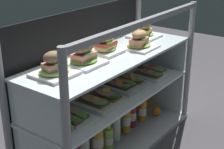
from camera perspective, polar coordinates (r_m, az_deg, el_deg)
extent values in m
cube|color=#413E43|center=(2.29, 0.00, -11.87)|extent=(6.00, 6.00, 0.02)
cube|color=#B7B8C0|center=(2.27, 0.00, -11.30)|extent=(1.28, 0.47, 0.03)
cylinder|color=gray|center=(1.53, -7.49, -11.01)|extent=(0.04, 0.04, 0.87)
cylinder|color=gray|center=(2.48, 12.61, 1.83)|extent=(0.04, 0.04, 0.87)
cylinder|color=gray|center=(1.82, -17.39, -6.24)|extent=(0.04, 0.04, 0.87)
cylinder|color=gray|center=(2.67, 4.23, 3.73)|extent=(0.04, 0.04, 0.87)
cube|color=gray|center=(1.83, 5.47, 8.69)|extent=(1.24, 0.03, 0.03)
cube|color=black|center=(2.20, -4.82, 0.19)|extent=(1.20, 0.01, 0.83)
cube|color=silver|center=(2.63, 7.75, -2.17)|extent=(0.01, 0.39, 0.32)
cube|color=silver|center=(2.10, 0.00, -3.32)|extent=(1.22, 0.41, 0.01)
cube|color=silver|center=(1.65, -12.46, -6.42)|extent=(0.01, 0.39, 0.24)
cube|color=silver|center=(2.53, 8.08, 3.91)|extent=(0.01, 0.39, 0.24)
cube|color=silver|center=(2.01, 0.00, 3.12)|extent=(1.22, 0.41, 0.01)
cube|color=white|center=(1.72, -9.55, 0.08)|extent=(0.19, 0.19, 0.02)
ellipsoid|color=#89BA5B|center=(1.72, -9.59, 0.59)|extent=(0.16, 0.14, 0.02)
cube|color=#957249|center=(1.71, -9.61, 0.96)|extent=(0.12, 0.10, 0.02)
cube|color=tan|center=(1.71, -9.65, 1.58)|extent=(0.12, 0.11, 0.02)
ellipsoid|color=#66A63E|center=(1.68, -8.86, 1.77)|extent=(0.07, 0.05, 0.02)
ellipsoid|color=brown|center=(1.69, -9.74, 2.85)|extent=(0.12, 0.11, 0.06)
cube|color=white|center=(1.86, -4.66, 1.93)|extent=(0.20, 0.20, 0.02)
ellipsoid|color=#57912E|center=(1.85, -4.68, 2.40)|extent=(0.16, 0.14, 0.02)
cube|color=#95704E|center=(1.85, -4.69, 2.75)|extent=(0.13, 0.08, 0.02)
cube|color=#E08274|center=(1.84, -4.71, 3.33)|extent=(0.13, 0.09, 0.02)
ellipsoid|color=#4D9742|center=(1.81, -3.85, 3.52)|extent=(0.08, 0.03, 0.01)
ellipsoid|color=brown|center=(1.83, -4.75, 4.54)|extent=(0.14, 0.09, 0.06)
cube|color=white|center=(2.04, -1.01, 3.84)|extent=(0.17, 0.17, 0.02)
ellipsoid|color=#8BBD60|center=(2.03, -1.01, 4.30)|extent=(0.13, 0.11, 0.02)
cube|color=#DABA73|center=(2.03, -1.01, 4.63)|extent=(0.13, 0.08, 0.02)
cube|color=#BB472E|center=(2.02, -1.02, 5.19)|extent=(0.13, 0.08, 0.02)
ellipsoid|color=#8FBF4E|center=(2.00, -0.27, 5.41)|extent=(0.08, 0.03, 0.02)
ellipsoid|color=tan|center=(2.01, -1.02, 6.19)|extent=(0.14, 0.08, 0.05)
cube|color=white|center=(2.14, 4.50, 4.60)|extent=(0.20, 0.20, 0.01)
ellipsoid|color=olive|center=(2.14, 4.51, 4.96)|extent=(0.16, 0.14, 0.02)
cube|color=tan|center=(2.13, 4.52, 5.25)|extent=(0.13, 0.10, 0.02)
cube|color=tan|center=(2.13, 4.54, 5.76)|extent=(0.13, 0.10, 0.02)
ellipsoid|color=olive|center=(2.11, 5.38, 5.97)|extent=(0.08, 0.04, 0.02)
ellipsoid|color=#AA7B4B|center=(2.12, 4.57, 6.70)|extent=(0.14, 0.10, 0.05)
cube|color=white|center=(2.38, 5.38, 6.39)|extent=(0.19, 0.19, 0.02)
ellipsoid|color=#649A4F|center=(2.38, 5.39, 6.74)|extent=(0.14, 0.12, 0.01)
cube|color=olive|center=(2.37, 5.40, 6.97)|extent=(0.12, 0.11, 0.02)
cube|color=#EFBC4A|center=(2.37, 5.42, 7.35)|extent=(0.12, 0.11, 0.01)
ellipsoid|color=#5C863C|center=(2.35, 6.18, 7.47)|extent=(0.07, 0.05, 0.02)
ellipsoid|color=brown|center=(2.36, 5.45, 8.20)|extent=(0.13, 0.11, 0.06)
cube|color=white|center=(1.79, -7.64, -7.66)|extent=(0.25, 0.25, 0.02)
cube|color=brown|center=(1.75, -9.10, -8.11)|extent=(0.06, 0.20, 0.01)
ellipsoid|color=#77A84C|center=(1.70, -7.68, -8.41)|extent=(0.06, 0.10, 0.03)
ellipsoid|color=pink|center=(1.74, -9.12, -7.78)|extent=(0.05, 0.16, 0.01)
cylinder|color=yellow|center=(1.72, -8.38, -7.74)|extent=(0.05, 0.05, 0.03)
cube|color=brown|center=(1.80, -7.92, -7.05)|extent=(0.06, 0.20, 0.01)
ellipsoid|color=olive|center=(1.75, -6.51, -7.25)|extent=(0.08, 0.11, 0.03)
ellipsoid|color=#F6AA80|center=(1.79, -7.95, -6.60)|extent=(0.05, 0.16, 0.02)
cylinder|color=yellow|center=(1.78, -8.12, -6.38)|extent=(0.05, 0.05, 0.02)
cube|color=brown|center=(1.83, -6.58, -6.34)|extent=(0.06, 0.19, 0.01)
ellipsoid|color=#84C34E|center=(1.80, -5.29, -6.48)|extent=(0.07, 0.10, 0.02)
ellipsoid|color=#F6997B|center=(1.83, -6.60, -5.92)|extent=(0.05, 0.15, 0.02)
cylinder|color=#FED84A|center=(1.83, -6.97, -5.55)|extent=(0.06, 0.06, 0.02)
cube|color=white|center=(1.99, -2.20, -4.37)|extent=(0.25, 0.25, 0.02)
cube|color=brown|center=(1.95, -3.33, -4.44)|extent=(0.09, 0.19, 0.01)
ellipsoid|color=#9ACB6B|center=(1.92, -2.04, -4.53)|extent=(0.09, 0.10, 0.02)
ellipsoid|color=#F4A37B|center=(1.95, -3.34, -4.04)|extent=(0.07, 0.15, 0.02)
cylinder|color=yellow|center=(1.93, -3.40, -3.92)|extent=(0.06, 0.06, 0.02)
cube|color=brown|center=(2.02, -1.10, -3.50)|extent=(0.09, 0.18, 0.01)
ellipsoid|color=#5A8942|center=(1.98, 0.14, -3.56)|extent=(0.09, 0.10, 0.03)
ellipsoid|color=#DE9687|center=(2.01, -1.10, -3.09)|extent=(0.07, 0.14, 0.02)
cylinder|color=yellow|center=(2.01, -0.91, -2.71)|extent=(0.06, 0.06, 0.03)
cube|color=white|center=(2.20, 2.06, -1.64)|extent=(0.25, 0.25, 0.02)
cube|color=brown|center=(2.16, 0.66, -1.78)|extent=(0.06, 0.19, 0.01)
ellipsoid|color=#88C252|center=(2.12, 1.90, -1.87)|extent=(0.07, 0.10, 0.03)
ellipsoid|color=#E59186|center=(2.15, 0.66, -1.47)|extent=(0.05, 0.15, 0.02)
cylinder|color=orange|center=(2.14, 1.26, -1.29)|extent=(0.06, 0.06, 0.03)
cube|color=brown|center=(2.20, 1.89, -1.29)|extent=(0.06, 0.17, 0.01)
ellipsoid|color=#91B458|center=(2.17, 3.03, -1.34)|extent=(0.07, 0.09, 0.02)
ellipsoid|color=#E59485|center=(2.20, 1.90, -1.00)|extent=(0.05, 0.14, 0.01)
cylinder|color=orange|center=(2.20, 1.59, -0.69)|extent=(0.04, 0.04, 0.02)
cube|color=brown|center=(2.24, 3.04, -0.80)|extent=(0.06, 0.17, 0.02)
ellipsoid|color=#94C35A|center=(2.21, 4.17, -0.78)|extent=(0.07, 0.10, 0.03)
ellipsoid|color=#F6A079|center=(2.24, 3.05, -0.46)|extent=(0.05, 0.14, 0.01)
cylinder|color=orange|center=(2.22, 3.53, -0.33)|extent=(0.05, 0.05, 0.03)
cube|color=white|center=(2.41, 6.35, 0.29)|extent=(0.25, 0.25, 0.02)
cube|color=brown|center=(2.35, 6.04, 0.18)|extent=(0.09, 0.19, 0.01)
ellipsoid|color=#74A44B|center=(2.32, 7.23, 0.17)|extent=(0.10, 0.11, 0.02)
ellipsoid|color=#E59E84|center=(2.34, 6.06, 0.50)|extent=(0.07, 0.15, 0.01)
cylinder|color=orange|center=(2.33, 5.74, 0.69)|extent=(0.04, 0.04, 0.02)
cube|color=brown|center=(2.44, 6.58, 0.99)|extent=(0.09, 0.18, 0.01)
ellipsoid|color=#91D369|center=(2.41, 7.73, 0.98)|extent=(0.09, 0.11, 0.02)
ellipsoid|color=pink|center=(2.44, 6.60, 1.30)|extent=(0.07, 0.15, 0.02)
cylinder|color=orange|center=(2.43, 6.70, 1.48)|extent=(0.07, 0.07, 0.02)
cylinder|color=gold|center=(1.85, -9.09, -12.06)|extent=(0.04, 0.04, 0.01)
cylinder|color=#9F2C44|center=(1.89, -6.39, -10.99)|extent=(0.03, 0.03, 0.04)
cylinder|color=#2E6EB4|center=(1.87, -6.42, -10.40)|extent=(0.03, 0.03, 0.01)
cylinder|color=silver|center=(2.03, -4.65, -12.04)|extent=(0.06, 0.06, 0.19)
cylinder|color=#E3EFCD|center=(2.03, -4.65, -11.90)|extent=(0.07, 0.07, 0.07)
cylinder|color=white|center=(1.97, -4.75, -9.31)|extent=(0.04, 0.04, 0.04)
cylinder|color=silver|center=(1.96, -4.77, -8.70)|extent=(0.04, 0.04, 0.01)
cylinder|color=gold|center=(2.08, -2.42, -11.05)|extent=(0.07, 0.07, 0.19)
cylinder|color=silver|center=(2.08, -2.42, -11.01)|extent=(0.07, 0.07, 0.06)
cylinder|color=gold|center=(2.02, -2.47, -8.29)|extent=(0.04, 0.04, 0.04)
cylinder|color=silver|center=(2.01, -2.48, -7.56)|extent=(0.04, 0.04, 0.01)
cylinder|color=#AED555|center=(2.15, -0.61, -10.58)|extent=(0.06, 0.06, 0.14)
cylinder|color=silver|center=(2.16, -0.61, -10.84)|extent=(0.06, 0.06, 0.04)
cylinder|color=#C0D442|center=(2.10, -0.62, -8.55)|extent=(0.03, 0.03, 0.03)
cylinder|color=gold|center=(2.09, -0.62, -7.98)|extent=(0.03, 0.03, 0.01)
cylinder|color=white|center=(2.23, 0.63, -8.86)|extent=(0.06, 0.06, 0.17)
cylinder|color=white|center=(2.24, 0.63, -9.19)|extent=(0.06, 0.06, 0.06)
cylinder|color=silver|center=(2.18, 0.64, -6.54)|extent=(0.03, 0.03, 0.03)
cylinder|color=gold|center=(2.17, 0.64, -6.01)|extent=(0.03, 0.03, 0.01)
cylinder|color=gold|center=(2.31, 2.39, -7.79)|extent=(0.06, 0.06, 0.17)
cylinder|color=#F1E3CC|center=(2.31, 2.39, -7.61)|extent=(0.06, 0.06, 0.06)
cylinder|color=gold|center=(2.26, 2.43, -5.59)|extent=(0.03, 0.03, 0.03)
cylinder|color=gold|center=(2.25, 2.44, -5.09)|extent=(0.03, 0.03, 0.01)
cylinder|color=#9A213F|center=(2.38, 3.35, -6.49)|extent=(0.06, 0.06, 0.20)
cylinder|color=silver|center=(2.38, 3.34, -6.85)|extent=(0.06, 0.06, 0.06)
cylinder|color=maroon|center=(2.32, 3.41, -3.97)|extent=(0.03, 0.03, 0.04)
cylinder|color=#2F6DB0|center=(2.31, 3.42, -3.46)|extent=(0.03, 0.03, 0.01)
cylinder|color=orange|center=(2.46, 5.04, -5.99)|extent=(0.06, 0.06, 0.16)
cylinder|color=silver|center=(2.46, 5.04, -6.06)|extent=(0.06, 0.06, 0.05)
cylinder|color=orange|center=(2.42, 5.12, -3.90)|extent=(0.03, 0.03, 0.04)
cylinder|color=white|center=(2.41, 5.14, -3.29)|extent=(0.04, 0.04, 0.01)
sphere|color=orange|center=(2.56, 7.35, -6.01)|extent=(0.07, 0.07, 0.07)
sphere|color=orange|center=(2.59, 4.13, -5.47)|extent=(0.08, 0.08, 0.08)
sphere|color=orange|center=(2.66, 5.58, -4.78)|extent=(0.07, 0.07, 0.07)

